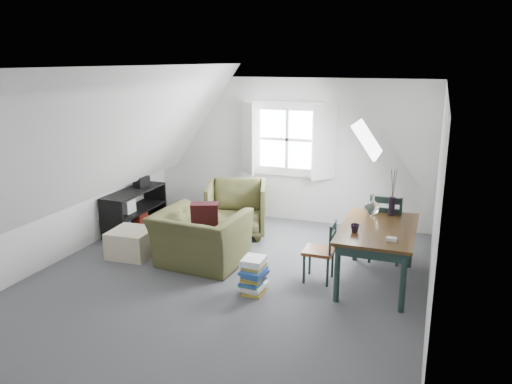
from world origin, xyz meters
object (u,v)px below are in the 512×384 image
at_px(armchair_near, 201,264).
at_px(dining_chair_near, 321,250).
at_px(armchair_far, 237,234).
at_px(media_shelf, 133,212).
at_px(dining_chair_far, 386,226).
at_px(ottoman, 132,243).
at_px(magazine_stack, 254,276).
at_px(dining_table, 378,235).

relative_size(armchair_near, dining_chair_near, 1.46).
xyz_separation_m(armchair_far, media_shelf, (-1.71, -0.41, 0.31)).
distance_m(armchair_far, dining_chair_far, 2.49).
height_order(dining_chair_near, media_shelf, dining_chair_near).
bearing_deg(ottoman, magazine_stack, -13.91).
relative_size(armchair_far, media_shelf, 0.72).
height_order(armchair_near, magazine_stack, magazine_stack).
xyz_separation_m(armchair_near, dining_chair_far, (2.40, 1.04, 0.52)).
relative_size(media_shelf, magazine_stack, 2.98).
xyz_separation_m(armchair_far, dining_chair_far, (2.42, -0.32, 0.52)).
xyz_separation_m(dining_chair_far, dining_chair_near, (-0.70, -0.97, -0.10)).
xyz_separation_m(armchair_near, ottoman, (-1.10, -0.04, 0.20)).
distance_m(media_shelf, magazine_stack, 3.11).
bearing_deg(ottoman, armchair_near, 2.23).
height_order(armchair_near, dining_chair_far, dining_chair_far).
bearing_deg(dining_chair_near, dining_chair_far, 144.04).
bearing_deg(dining_chair_far, dining_chair_near, 68.81).
distance_m(ottoman, magazine_stack, 2.16).
relative_size(dining_table, dining_chair_near, 1.88).
bearing_deg(armchair_far, ottoman, -145.98).
distance_m(armchair_near, magazine_stack, 1.17).
bearing_deg(armchair_near, magazine_stack, 154.40).
bearing_deg(armchair_far, dining_table, -43.43).
bearing_deg(dining_table, dining_chair_far, 88.78).
height_order(dining_table, magazine_stack, dining_table).
bearing_deg(media_shelf, armchair_far, 11.31).
height_order(dining_table, dining_chair_near, dining_chair_near).
height_order(dining_chair_far, dining_chair_near, dining_chair_far).
relative_size(ottoman, dining_table, 0.39).
relative_size(armchair_near, magazine_stack, 2.64).
distance_m(dining_chair_near, media_shelf, 3.53).
height_order(armchair_near, armchair_far, armchair_far).
xyz_separation_m(armchair_near, dining_chair_near, (1.70, 0.06, 0.42)).
relative_size(ottoman, media_shelf, 0.44).
height_order(ottoman, dining_table, dining_table).
relative_size(armchair_far, ottoman, 1.63).
relative_size(ottoman, dining_chair_far, 0.59).
relative_size(dining_chair_far, media_shelf, 0.75).
height_order(dining_chair_far, magazine_stack, dining_chair_far).
height_order(armchair_near, dining_table, dining_table).
bearing_deg(magazine_stack, ottoman, 166.09).
distance_m(dining_table, dining_chair_near, 0.74).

